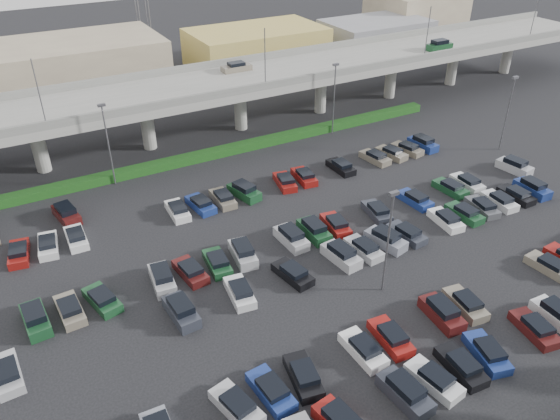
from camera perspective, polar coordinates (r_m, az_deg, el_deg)
name	(u,v)px	position (r m, az deg, el deg)	size (l,w,h in m)	color
ground	(333,246)	(56.18, 5.55, -3.72)	(280.00, 280.00, 0.00)	black
overpass	(206,89)	(78.42, -7.75, 12.41)	(150.00, 13.00, 15.80)	gray
hedge	(230,149)	(74.88, -5.21, 6.32)	(66.00, 1.60, 1.10)	#134115
parked_cars	(343,266)	(52.47, 6.60, -5.84)	(63.18, 41.71, 1.67)	#4A1413
light_poles	(289,194)	(52.34, 0.93, 1.68)	(66.90, 48.38, 10.30)	#545459
distant_buildings	(208,50)	(110.33, -7.54, 16.27)	(138.00, 24.00, 9.00)	gray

